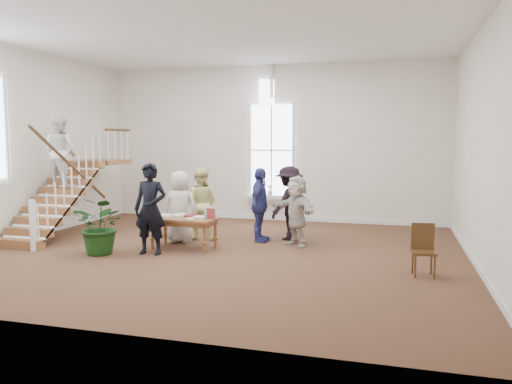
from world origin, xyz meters
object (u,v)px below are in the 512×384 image
(elderly_woman, at_px, (180,207))
(woman_cluster_c, at_px, (296,211))
(police_officer, at_px, (150,209))
(woman_cluster_b, at_px, (289,203))
(woman_cluster_a, at_px, (260,205))
(side_chair, at_px, (423,247))
(person_yellow, at_px, (201,204))
(floor_plant, at_px, (102,226))
(library_table, at_px, (185,221))

(elderly_woman, bearing_deg, woman_cluster_c, -173.44)
(police_officer, xyz_separation_m, woman_cluster_b, (2.43, 2.28, -0.07))
(woman_cluster_a, xyz_separation_m, side_chair, (3.50, -2.03, -0.36))
(police_officer, height_order, woman_cluster_c, police_officer)
(police_officer, distance_m, woman_cluster_a, 2.59)
(person_yellow, relative_size, woman_cluster_b, 0.98)
(floor_plant, bearing_deg, police_officer, 17.24)
(police_officer, bearing_deg, woman_cluster_a, 42.15)
(side_chair, bearing_deg, floor_plant, 174.99)
(woman_cluster_a, xyz_separation_m, woman_cluster_c, (0.90, -0.20, -0.07))
(side_chair, bearing_deg, woman_cluster_a, 143.97)
(library_table, height_order, woman_cluster_c, woman_cluster_c)
(elderly_woman, bearing_deg, police_officer, 83.79)
(woman_cluster_c, bearing_deg, elderly_woman, -129.13)
(woman_cluster_b, bearing_deg, woman_cluster_c, 51.43)
(woman_cluster_c, bearing_deg, library_table, -114.12)
(person_yellow, xyz_separation_m, woman_cluster_a, (1.43, 0.08, 0.01))
(person_yellow, distance_m, woman_cluster_a, 1.43)
(woman_cluster_b, relative_size, floor_plant, 1.46)
(person_yellow, distance_m, side_chair, 5.31)
(woman_cluster_a, bearing_deg, side_chair, -119.55)
(elderly_woman, distance_m, person_yellow, 0.58)
(elderly_woman, height_order, woman_cluster_b, woman_cluster_b)
(police_officer, bearing_deg, side_chair, -4.97)
(woman_cluster_a, bearing_deg, floor_plant, 127.90)
(woman_cluster_a, bearing_deg, police_officer, 135.54)
(woman_cluster_a, height_order, woman_cluster_c, woman_cluster_a)
(elderly_woman, relative_size, woman_cluster_c, 1.05)
(floor_plant, relative_size, side_chair, 1.31)
(woman_cluster_b, height_order, side_chair, woman_cluster_b)
(library_table, xyz_separation_m, woman_cluster_b, (1.96, 1.62, 0.26))
(woman_cluster_c, distance_m, side_chair, 3.19)
(police_officer, distance_m, woman_cluster_b, 3.33)
(woman_cluster_a, distance_m, side_chair, 4.06)
(elderly_woman, relative_size, woman_cluster_b, 0.95)
(police_officer, bearing_deg, library_table, 51.75)
(police_officer, xyz_separation_m, person_yellow, (0.40, 1.75, -0.09))
(floor_plant, bearing_deg, woman_cluster_b, 37.24)
(person_yellow, bearing_deg, woman_cluster_a, 176.93)
(library_table, distance_m, side_chair, 4.93)
(person_yellow, height_order, woman_cluster_c, person_yellow)
(library_table, bearing_deg, side_chair, -5.20)
(side_chair, bearing_deg, woman_cluster_b, 133.53)
(library_table, bearing_deg, woman_cluster_a, 45.48)
(person_yellow, xyz_separation_m, woman_cluster_b, (2.03, 0.53, 0.02))
(police_officer, bearing_deg, woman_cluster_b, 40.33)
(elderly_woman, distance_m, floor_plant, 1.89)
(woman_cluster_c, distance_m, floor_plant, 4.17)
(library_table, xyz_separation_m, side_chair, (4.86, -0.86, -0.11))
(police_officer, distance_m, person_yellow, 1.80)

